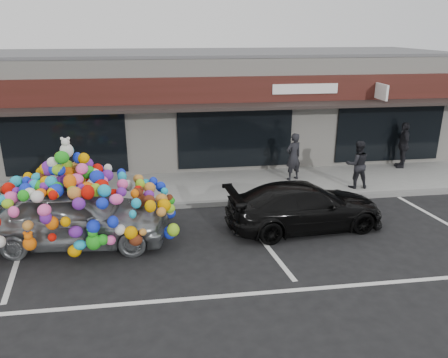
{
  "coord_description": "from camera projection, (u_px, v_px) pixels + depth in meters",
  "views": [
    {
      "loc": [
        0.43,
        -9.89,
        5.21
      ],
      "look_at": [
        2.02,
        1.4,
        1.25
      ],
      "focal_mm": 35.0,
      "sensor_mm": 36.0,
      "label": 1
    }
  ],
  "objects": [
    {
      "name": "pedestrian_c",
      "position": [
        403.0,
        145.0,
        16.48
      ],
      "size": [
        1.1,
        0.69,
        1.74
      ],
      "primitive_type": "imported",
      "rotation": [
        0.0,
        0.0,
        4.43
      ],
      "color": "#27242A",
      "rests_on": "sidewalk"
    },
    {
      "name": "shop_building",
      "position": [
        152.0,
        105.0,
        18.09
      ],
      "size": [
        24.0,
        7.2,
        4.31
      ],
      "color": "beige",
      "rests_on": "ground"
    },
    {
      "name": "ground",
      "position": [
        152.0,
        248.0,
        10.9
      ],
      "size": [
        90.0,
        90.0,
        0.0
      ],
      "primitive_type": "plane",
      "color": "black",
      "rests_on": "ground"
    },
    {
      "name": "pedestrian_b",
      "position": [
        357.0,
        164.0,
        14.37
      ],
      "size": [
        0.82,
        0.66,
        1.6
      ],
      "primitive_type": "imported",
      "rotation": [
        0.0,
        0.0,
        3.07
      ],
      "color": "black",
      "rests_on": "sidewalk"
    },
    {
      "name": "black_sedan",
      "position": [
        305.0,
        206.0,
        11.85
      ],
      "size": [
        2.16,
        4.46,
        1.25
      ],
      "primitive_type": "imported",
      "rotation": [
        0.0,
        0.0,
        1.67
      ],
      "color": "black",
      "rests_on": "ground"
    },
    {
      "name": "parking_stripe_left",
      "position": [
        20.0,
        253.0,
        10.67
      ],
      "size": [
        0.73,
        4.37,
        0.01
      ],
      "primitive_type": "cube",
      "rotation": [
        0.0,
        0.0,
        0.14
      ],
      "color": "silver",
      "rests_on": "ground"
    },
    {
      "name": "kerb",
      "position": [
        153.0,
        207.0,
        13.22
      ],
      "size": [
        26.0,
        0.18,
        0.16
      ],
      "primitive_type": "cube",
      "color": "slate",
      "rests_on": "ground"
    },
    {
      "name": "lane_line",
      "position": [
        248.0,
        294.0,
        9.01
      ],
      "size": [
        14.0,
        0.12,
        0.01
      ],
      "primitive_type": "cube",
      "color": "silver",
      "rests_on": "ground"
    },
    {
      "name": "toy_car",
      "position": [
        74.0,
        207.0,
        10.88
      ],
      "size": [
        3.34,
        5.08,
        2.88
      ],
      "rotation": [
        0.0,
        0.0,
        1.49
      ],
      "color": "#949A9E",
      "rests_on": "ground"
    },
    {
      "name": "pedestrian_a",
      "position": [
        293.0,
        157.0,
        15.12
      ],
      "size": [
        0.71,
        0.59,
        1.67
      ],
      "primitive_type": "imported",
      "rotation": [
        0.0,
        0.0,
        3.51
      ],
      "color": "black",
      "rests_on": "sidewalk"
    },
    {
      "name": "parking_stripe_mid",
      "position": [
        260.0,
        237.0,
        11.46
      ],
      "size": [
        0.73,
        4.37,
        0.01
      ],
      "primitive_type": "cube",
      "rotation": [
        0.0,
        0.0,
        0.14
      ],
      "color": "silver",
      "rests_on": "ground"
    },
    {
      "name": "sidewalk",
      "position": [
        154.0,
        190.0,
        14.62
      ],
      "size": [
        26.0,
        3.0,
        0.15
      ],
      "primitive_type": "cube",
      "color": "gray",
      "rests_on": "ground"
    }
  ]
}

